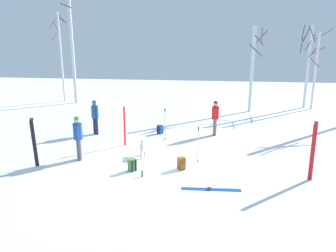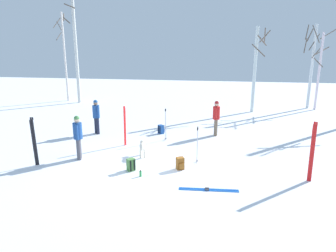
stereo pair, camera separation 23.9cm
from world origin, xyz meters
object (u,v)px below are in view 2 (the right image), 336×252
Objects in this scene: dog at (142,147)px; person_1 at (216,116)px; ski_pair_lying_0 at (208,190)px; birch_tree_0 at (65,56)px; ski_pair_planted_0 at (125,126)px; backpack_2 at (180,164)px; ski_poles_0 at (197,144)px; birch_tree_2 at (255,67)px; birch_tree_1 at (76,50)px; ski_pair_planted_1 at (34,142)px; ski_pair_planted_2 at (312,152)px; backpack_1 at (131,165)px; ski_poles_1 at (166,124)px; person_0 at (78,135)px; person_2 at (96,115)px; birch_tree_4 at (319,68)px; birch_tree_3 at (312,65)px; water_bottle_0 at (141,174)px; backpack_0 at (161,129)px.

person_1 is at bearing 51.58° from dog.
ski_pair_lying_0 is 18.99m from birch_tree_0.
ski_pair_planted_0 reaches higher than backpack_2.
ski_poles_0 is 10.68m from birch_tree_2.
birch_tree_1 reaches higher than ski_pair_lying_0.
ski_pair_planted_2 reaches higher than ski_pair_planted_1.
birch_tree_0 is (-11.03, 12.73, 3.32)m from backpack_2.
birch_tree_1 is at bearing 109.59° from ski_pair_planted_1.
backpack_1 is 0.06× the size of birch_tree_1.
dog is 14.08m from birch_tree_1.
ski_poles_1 reaches higher than dog.
person_2 is at bearing 102.25° from person_0.
birch_tree_0 is 1.21× the size of birch_tree_4.
birch_tree_2 is (5.05, 9.69, 2.55)m from dog.
person_1 is 0.25× the size of birch_tree_0.
ski_pair_planted_0 is at bearing -136.16° from birch_tree_4.
ski_poles_0 is at bearing 165.51° from ski_pair_planted_2.
birch_tree_3 is (8.99, 11.73, 2.66)m from dog.
ski_pair_lying_0 is at bearing -49.53° from birch_tree_0.
ski_pair_lying_0 is at bearing -65.08° from ski_poles_1.
birch_tree_3 is at bearing 2.56° from birch_tree_1.
person_2 is 0.31× the size of birch_tree_2.
dog is 2.36m from ski_poles_1.
ski_pair_planted_1 is at bearing -130.86° from ski_pair_planted_0.
water_bottle_0 is at bearing -76.99° from dog.
birch_tree_3 reaches higher than ski_pair_planted_2.
person_1 is 0.30× the size of birch_tree_4.
ski_poles_1 is 0.26× the size of birch_tree_4.
water_bottle_0 is at bearing -54.15° from birch_tree_0.
birch_tree_2 is at bearing 51.92° from backpack_0.
ski_pair_lying_0 is at bearing -8.14° from ski_pair_planted_1.
person_0 is 1.15× the size of ski_poles_1.
ski_pair_planted_2 is (9.47, 0.32, 0.08)m from ski_pair_planted_1.
birch_tree_0 reaches higher than birch_tree_4.
person_2 is 0.25× the size of birch_tree_0.
birch_tree_2 is 4.58m from birch_tree_4.
ski_pair_lying_0 is at bearing -158.74° from ski_pair_planted_2.
person_0 is at bearing -134.16° from birch_tree_4.
ski_pair_lying_0 is 5.36m from ski_poles_1.
ski_pair_planted_0 is at bearing -149.52° from person_1.
water_bottle_0 is at bearing -23.11° from person_0.
birch_tree_0 is at bearing 113.57° from ski_pair_planted_1.
backpack_2 is at bearing 35.04° from water_bottle_0.
ski_poles_1 is (2.82, 3.03, -0.19)m from person_0.
dog is 0.49× the size of ski_pair_planted_1.
dog is at bearing -51.20° from birch_tree_0.
ski_pair_planted_0 is 14.74m from birch_tree_3.
person_2 is at bearing 149.46° from ski_poles_0.
backpack_1 is 15.31m from birch_tree_1.
backpack_0 is 12.49m from birch_tree_4.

